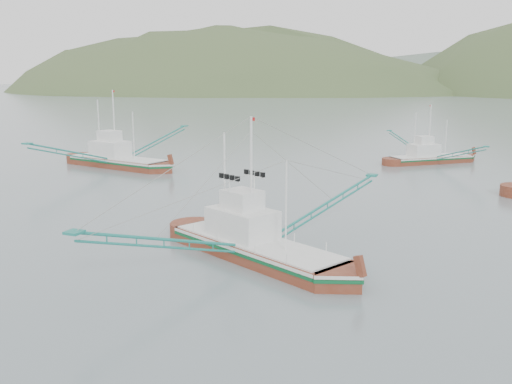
% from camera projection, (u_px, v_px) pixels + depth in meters
% --- Properties ---
extents(ground, '(1200.00, 1200.00, 0.00)m').
position_uv_depth(ground, '(222.00, 253.00, 39.86)').
color(ground, slate).
rests_on(ground, ground).
extents(main_boat, '(14.34, 24.11, 10.30)m').
position_uv_depth(main_boat, '(255.00, 227.00, 38.34)').
color(main_boat, maroon).
rests_on(main_boat, ground).
extents(bg_boat_left, '(15.58, 27.10, 11.07)m').
position_uv_depth(bg_boat_left, '(117.00, 153.00, 76.62)').
color(bg_boat_left, maroon).
rests_on(bg_boat_left, ground).
extents(bg_boat_far, '(17.62, 18.50, 8.80)m').
position_uv_depth(bg_boat_far, '(430.00, 150.00, 80.09)').
color(bg_boat_far, maroon).
rests_on(bg_boat_far, ground).
extents(headland_left, '(448.00, 308.00, 210.00)m').
position_uv_depth(headland_left, '(220.00, 91.00, 433.32)').
color(headland_left, '#40532B').
rests_on(headland_left, ground).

